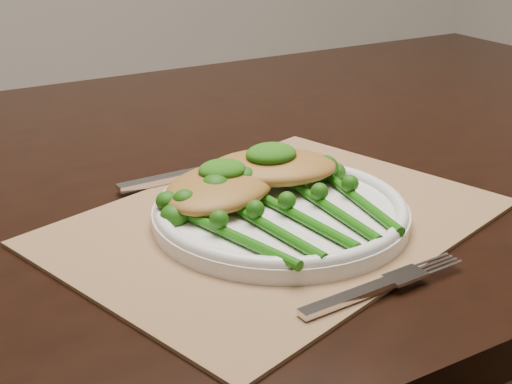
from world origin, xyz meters
name	(u,v)px	position (x,y,z in m)	size (l,w,h in m)	color
placemat	(277,222)	(-0.05, -0.34, 0.75)	(0.42, 0.30, 0.00)	#8E6A48
dinner_plate	(281,211)	(-0.04, -0.35, 0.76)	(0.25, 0.25, 0.02)	white
knife	(188,174)	(-0.09, -0.20, 0.76)	(0.21, 0.05, 0.01)	silver
fork	(393,281)	(-0.01, -0.49, 0.76)	(0.17, 0.04, 0.01)	silver
chicken_fillet_left	(220,187)	(-0.09, -0.31, 0.78)	(0.14, 0.09, 0.03)	#A3712F
chicken_fillet_right	(273,167)	(-0.03, -0.29, 0.79)	(0.13, 0.09, 0.03)	#A3712F
pesto_dollop_left	(222,170)	(-0.08, -0.30, 0.80)	(0.05, 0.04, 0.02)	#174A0A
pesto_dollop_right	(271,154)	(-0.03, -0.29, 0.80)	(0.05, 0.05, 0.02)	#174A0A
broccolini_bundle	(302,218)	(-0.04, -0.39, 0.77)	(0.20, 0.21, 0.04)	#16560B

